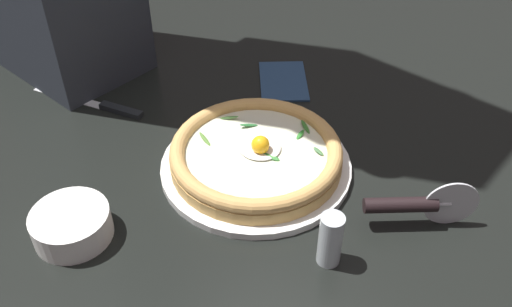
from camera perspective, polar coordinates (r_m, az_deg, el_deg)
name	(u,v)px	position (r m, az deg, el deg)	size (l,w,h in m)	color
ground_plane	(274,168)	(0.91, 1.87, -1.50)	(2.40, 2.40, 0.03)	black
pizza_plate	(256,166)	(0.88, 0.00, -1.29)	(0.30, 0.30, 0.01)	white
pizza	(256,154)	(0.87, 0.01, -0.02)	(0.27, 0.27, 0.05)	tan
side_bowl	(72,225)	(0.81, -18.46, -6.98)	(0.11, 0.11, 0.04)	white
pizza_cutter	(415,205)	(0.80, 16.02, -5.08)	(0.11, 0.13, 0.08)	silver
table_knife	(103,105)	(1.06, -15.48, 4.79)	(0.23, 0.11, 0.01)	silver
folded_napkin	(283,80)	(1.09, 2.83, 7.57)	(0.14, 0.09, 0.01)	navy
pepper_shaker	(330,240)	(0.73, 7.67, -8.78)	(0.03, 0.03, 0.08)	silver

